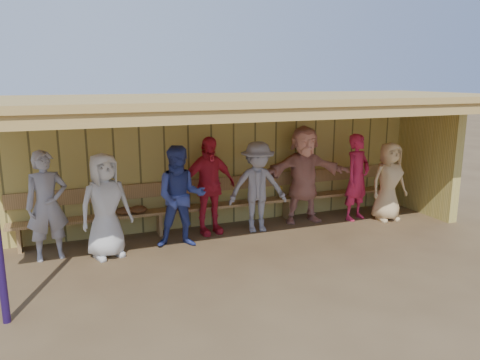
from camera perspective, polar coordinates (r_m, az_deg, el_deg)
name	(u,v)px	position (r m, az deg, el deg)	size (l,w,h in m)	color
ground	(247,244)	(8.07, 0.91, -7.80)	(90.00, 90.00, 0.00)	brown
player_a	(47,206)	(7.78, -22.46, -2.91)	(0.63, 0.41, 1.72)	#939199
player_b	(105,206)	(7.58, -16.09, -3.03)	(0.81, 0.53, 1.67)	silver
player_c	(181,197)	(7.80, -7.24, -2.05)	(0.83, 0.65, 1.71)	#364495
player_d	(208,186)	(8.39, -3.87, -0.71)	(1.04, 0.43, 1.78)	red
player_e	(258,187)	(8.53, 2.16, -0.86)	(1.08, 0.62, 1.67)	gray
player_f	(304,174)	(9.15, 7.79, 0.68)	(1.75, 0.56, 1.89)	tan
player_g	(357,177)	(9.52, 14.09, 0.33)	(0.63, 0.41, 1.72)	#BD1E42
player_h	(389,182)	(9.65, 17.67, -0.20)	(0.76, 0.50, 1.56)	#D7B279
dugout_structure	(253,140)	(8.43, 1.63, 4.95)	(8.80, 3.20, 2.50)	tan
bench	(225,199)	(8.91, -1.79, -2.30)	(7.60, 0.34, 0.93)	#A67C47
dugout_equipment	(194,206)	(8.61, -5.65, -3.14)	(5.77, 0.62, 0.80)	orange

